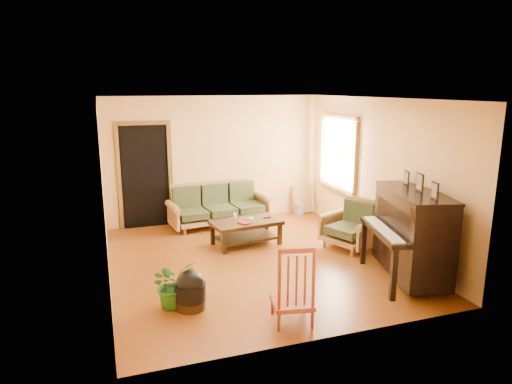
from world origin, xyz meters
name	(u,v)px	position (x,y,z in m)	size (l,w,h in m)	color
floor	(254,260)	(0.00, 0.00, 0.00)	(5.00, 5.00, 0.00)	#5D2C0C
doorway	(145,177)	(-1.45, 2.48, 1.02)	(1.08, 0.16, 2.05)	black
window	(339,153)	(2.21, 1.30, 1.50)	(0.12, 1.36, 1.46)	white
sofa	(219,205)	(-0.04, 2.08, 0.43)	(2.01, 0.84, 0.86)	#966437
coffee_table	(246,233)	(0.12, 0.79, 0.22)	(1.22, 0.66, 0.44)	black
armchair	(349,224)	(1.77, 0.02, 0.43)	(0.82, 0.86, 0.86)	#966437
piano	(412,236)	(1.93, -1.44, 0.67)	(0.89, 1.51, 1.33)	black
footstool	(191,294)	(-1.29, -1.29, 0.19)	(0.40, 0.40, 0.38)	black
red_chair	(292,283)	(-0.20, -2.02, 0.50)	(0.47, 0.51, 1.00)	maroon
leaning_frame	(303,199)	(1.97, 2.37, 0.33)	(0.49, 0.11, 0.66)	gold
ceramic_crock	(299,209)	(1.84, 2.30, 0.12)	(0.20, 0.20, 0.24)	#324D98
potted_plant	(173,284)	(-1.49, -1.17, 0.31)	(0.56, 0.48, 0.62)	#205819
book	(241,224)	(-0.04, 0.62, 0.45)	(0.17, 0.23, 0.02)	maroon
candle	(235,216)	(-0.04, 0.97, 0.50)	(0.06, 0.06, 0.11)	white
glass_jar	(251,219)	(0.20, 0.76, 0.47)	(0.09, 0.09, 0.06)	white
remote	(267,218)	(0.53, 0.83, 0.45)	(0.15, 0.04, 0.02)	black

